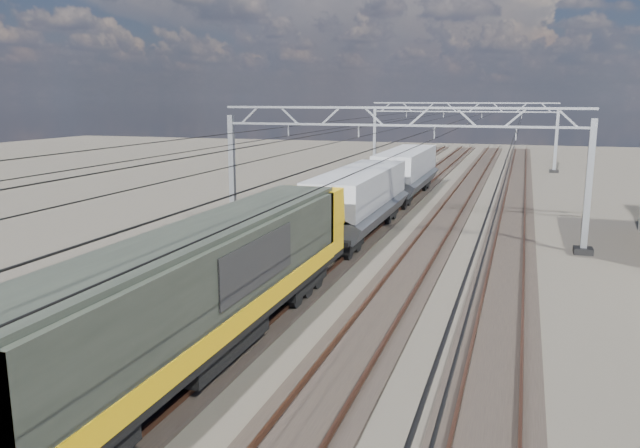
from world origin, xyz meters
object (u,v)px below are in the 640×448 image
(catenary_gantry_mid, at_px, (395,168))
(catenary_gantry_far, at_px, (462,133))
(hopper_wagon_lead, at_px, (359,197))
(hopper_wagon_mid, at_px, (406,169))
(locomotive, at_px, (201,287))

(catenary_gantry_mid, distance_m, catenary_gantry_far, 36.00)
(catenary_gantry_mid, bearing_deg, hopper_wagon_lead, 173.62)
(catenary_gantry_mid, relative_size, hopper_wagon_lead, 1.53)
(hopper_wagon_lead, bearing_deg, catenary_gantry_far, 86.80)
(catenary_gantry_mid, height_order, hopper_wagon_mid, catenary_gantry_mid)
(catenary_gantry_far, height_order, hopper_wagon_mid, catenary_gantry_far)
(locomotive, bearing_deg, catenary_gantry_far, 87.86)
(locomotive, xyz_separation_m, hopper_wagon_mid, (-0.00, 31.90, -0.09))
(catenary_gantry_far, height_order, hopper_wagon_lead, catenary_gantry_far)
(catenary_gantry_mid, height_order, hopper_wagon_lead, catenary_gantry_mid)
(locomotive, distance_m, hopper_wagon_mid, 31.90)
(catenary_gantry_mid, distance_m, locomotive, 17.66)
(hopper_wagon_lead, relative_size, hopper_wagon_mid, 1.00)
(hopper_wagon_lead, height_order, hopper_wagon_mid, same)
(catenary_gantry_far, xyz_separation_m, hopper_wagon_lead, (-2.00, -35.78, -1.67))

